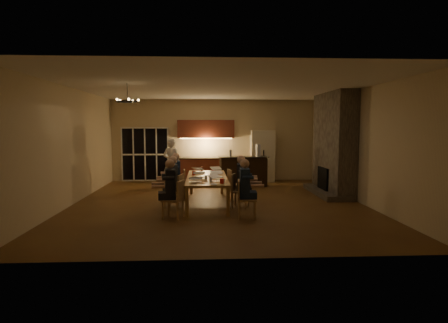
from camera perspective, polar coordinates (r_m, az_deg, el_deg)
The scene contains 44 objects.
floor at distance 10.59m, azimuth -0.96°, elevation -6.32°, with size 9.00×9.00×0.00m, color brown.
back_wall at distance 14.90m, azimuth -1.61°, elevation 3.24°, with size 8.00×0.04×3.20m, color #C5AB8B.
left_wall at distance 10.99m, azimuth -22.42°, elevation 2.12°, with size 0.04×9.00×3.20m, color #C5AB8B.
right_wall at distance 11.27m, azimuth 19.93°, elevation 2.27°, with size 0.04×9.00×3.20m, color #C5AB8B.
ceiling at distance 10.43m, azimuth -0.98°, elevation 11.29°, with size 8.00×9.00×0.04m, color white.
french_doors at distance 15.05m, azimuth -11.94°, elevation 1.05°, with size 1.86×0.08×2.10m, color black.
fireplace at distance 12.27m, azimuth 16.37°, elevation 2.60°, with size 0.58×2.50×3.20m, color #635C4E.
kitchenette at distance 14.59m, azimuth -2.75°, elevation 1.62°, with size 2.24×0.68×2.40m, color maroon, non-canonical shape.
refrigerator at distance 14.73m, azimuth 5.84°, elevation 0.86°, with size 0.90×0.68×2.00m, color beige.
dining_table at distance 10.43m, azimuth -2.61°, elevation -4.40°, with size 1.10×3.14×0.75m, color tan.
bar_island at distance 13.43m, azimuth 2.93°, elevation -1.52°, with size 1.75×0.68×1.08m, color black.
chair_left_near at distance 8.84m, azimuth -7.81°, elevation -5.74°, with size 0.44×0.44×0.89m, color tan, non-canonical shape.
chair_left_mid at distance 9.96m, azimuth -7.68°, elevation -4.50°, with size 0.44×0.44×0.89m, color tan, non-canonical shape.
chair_left_far at distance 11.00m, azimuth -7.08°, elevation -3.56°, with size 0.44×0.44×0.89m, color tan, non-canonical shape.
chair_right_near at distance 8.83m, azimuth 3.54°, elevation -5.72°, with size 0.44×0.44×0.89m, color tan, non-canonical shape.
chair_right_mid at distance 9.91m, azimuth 2.53°, elevation -4.50°, with size 0.44×0.44×0.89m, color tan, non-canonical shape.
chair_right_far at distance 11.03m, azimuth 1.85°, elevation -3.51°, with size 0.44×0.44×0.89m, color tan, non-canonical shape.
person_left_near at distance 8.87m, azimuth -8.19°, elevation -4.11°, with size 0.60×0.60×1.38m, color #202229, non-canonical shape.
person_right_near at distance 8.87m, azimuth 3.17°, elevation -4.06°, with size 0.60×0.60×1.38m, color #1E2D4B, non-canonical shape.
person_left_mid at distance 9.93m, azimuth -7.74°, elevation -3.10°, with size 0.60×0.60×1.38m, color #3B4045, non-canonical shape.
person_right_mid at distance 9.98m, azimuth 2.63°, elevation -3.01°, with size 0.60×0.60×1.38m, color #202229, non-canonical shape.
person_left_far at distance 10.97m, azimuth -7.32°, elevation -2.30°, with size 0.60×0.60×1.38m, color #1E2D4B, non-canonical shape.
standing_person at distance 13.45m, azimuth -7.98°, elevation -0.18°, with size 0.63×0.41×1.72m, color silver.
chandelier at distance 9.60m, azimuth -14.50°, elevation 8.82°, with size 0.56×0.56×0.03m, color black.
laptop_a at distance 9.34m, azimuth -4.37°, elevation -2.52°, with size 0.32×0.28×0.23m, color silver, non-canonical shape.
laptop_b at distance 9.50m, azimuth -1.04°, elevation -2.37°, with size 0.32×0.28×0.23m, color silver, non-canonical shape.
laptop_c at distance 10.44m, azimuth -3.84°, elevation -1.69°, with size 0.32×0.28×0.23m, color silver, non-canonical shape.
laptop_d at distance 10.29m, azimuth -1.12°, elevation -1.79°, with size 0.32×0.28×0.23m, color silver, non-canonical shape.
laptop_e at distance 11.46m, azimuth -3.76°, elevation -1.07°, with size 0.32×0.28×0.23m, color silver, non-canonical shape.
laptop_f at distance 11.36m, azimuth -1.04°, elevation -1.12°, with size 0.32×0.28×0.23m, color silver, non-canonical shape.
mug_front at distance 10.00m, azimuth -2.77°, elevation -2.36°, with size 0.08×0.08×0.10m, color silver.
mug_mid at distance 10.94m, azimuth -1.88°, elevation -1.70°, with size 0.09×0.09×0.10m, color silver.
mug_back at distance 11.10m, azimuth -4.53°, elevation -1.61°, with size 0.09×0.09×0.10m, color silver.
redcup_near at distance 9.15m, azimuth -0.33°, elevation -3.01°, with size 0.10×0.10×0.12m, color red.
redcup_mid at distance 10.79m, azimuth -4.65°, elevation -1.76°, with size 0.08×0.08×0.12m, color red.
redcup_far at distance 11.69m, azimuth -1.71°, elevation -1.20°, with size 0.08×0.08×0.12m, color red.
can_silver at distance 9.61m, azimuth -2.06°, elevation -2.61°, with size 0.07×0.07×0.12m, color #B2B2B7.
can_cola at distance 11.77m, azimuth -3.40°, elevation -1.17°, with size 0.07×0.07×0.12m, color #3F0F0C.
plate_near at distance 9.81m, azimuth -0.59°, elevation -2.75°, with size 0.26×0.26×0.02m, color silver.
plate_left at distance 9.45m, azimuth -4.43°, elevation -3.07°, with size 0.24×0.24×0.02m, color silver.
plate_far at distance 11.10m, azimuth -0.77°, elevation -1.81°, with size 0.25×0.25×0.02m, color silver.
notepad at distance 9.00m, azimuth -1.57°, elevation -3.49°, with size 0.16×0.23×0.01m, color white.
bar_bottle at distance 13.23m, azimuth 1.03°, elevation 1.25°, with size 0.08×0.08×0.24m, color #99999E.
bar_blender at distance 13.48m, azimuth 5.23°, elevation 1.73°, with size 0.14×0.14×0.44m, color silver.
Camera 1 is at (-0.38, -10.36, 2.13)m, focal length 30.00 mm.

